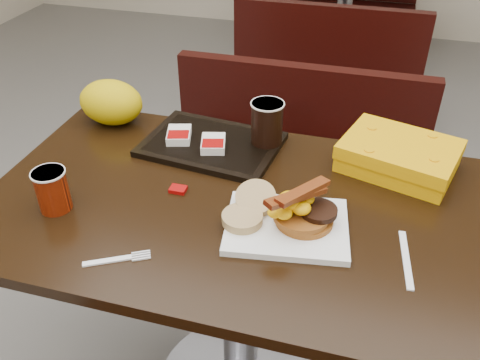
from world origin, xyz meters
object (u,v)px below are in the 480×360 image
(tray, at_px, (212,144))
(clamshell, at_px, (399,156))
(knife, at_px, (406,259))
(coffee_cup_far, at_px, (267,123))
(hashbrown_sleeve_left, at_px, (179,135))
(table_near, at_px, (241,311))
(table_far, at_px, (343,19))
(coffee_cup_near, at_px, (52,190))
(paper_bag, at_px, (111,102))
(fork, at_px, (107,261))
(bench_far_s, at_px, (329,60))
(bench_near_n, at_px, (289,175))
(hashbrown_sleeve_right, at_px, (213,144))
(pancake_stack, at_px, (304,216))
(platter, at_px, (287,226))

(tray, distance_m, clamshell, 0.49)
(knife, height_order, coffee_cup_far, coffee_cup_far)
(hashbrown_sleeve_left, bearing_deg, table_near, -58.27)
(clamshell, bearing_deg, table_far, 114.80)
(table_near, xyz_separation_m, coffee_cup_near, (-0.40, -0.13, 0.42))
(table_near, bearing_deg, paper_bag, 149.31)
(fork, bearing_deg, bench_far_s, 56.11)
(table_near, relative_size, coffee_cup_near, 12.08)
(fork, relative_size, knife, 0.80)
(tray, relative_size, hashbrown_sleeve_left, 4.20)
(bench_near_n, relative_size, table_far, 0.83)
(bench_near_n, xyz_separation_m, paper_bag, (-0.46, -0.43, 0.45))
(table_near, bearing_deg, hashbrown_sleeve_right, 123.76)
(knife, relative_size, hashbrown_sleeve_right, 2.01)
(bench_far_s, relative_size, fork, 7.43)
(fork, height_order, paper_bag, paper_bag)
(bench_far_s, xyz_separation_m, pancake_stack, (0.15, -1.94, 0.42))
(paper_bag, bearing_deg, hashbrown_sleeve_left, -15.57)
(hashbrown_sleeve_right, bearing_deg, bench_far_s, 70.62)
(platter, bearing_deg, table_near, 144.66)
(table_near, bearing_deg, bench_far_s, 90.00)
(table_far, xyz_separation_m, knife, (0.37, -2.69, 0.38))
(coffee_cup_near, height_order, fork, coffee_cup_near)
(table_near, bearing_deg, tray, 123.07)
(bench_near_n, bearing_deg, platter, -81.04)
(table_near, distance_m, paper_bag, 0.69)
(tray, distance_m, hashbrown_sleeve_left, 0.09)
(knife, height_order, tray, tray)
(pancake_stack, bearing_deg, tray, 138.60)
(coffee_cup_near, bearing_deg, paper_bag, 98.66)
(coffee_cup_near, xyz_separation_m, fork, (0.19, -0.13, -0.05))
(bench_far_s, xyz_separation_m, paper_bag, (-0.46, -1.63, 0.45))
(bench_far_s, xyz_separation_m, fork, (-0.21, -2.16, 0.39))
(bench_far_s, height_order, paper_bag, paper_bag)
(bench_far_s, height_order, hashbrown_sleeve_right, hashbrown_sleeve_right)
(clamshell, bearing_deg, table_near, -127.72)
(coffee_cup_near, distance_m, paper_bag, 0.41)
(table_near, bearing_deg, bench_near_n, 90.00)
(table_near, distance_m, table_far, 2.60)
(bench_far_s, distance_m, knife, 2.06)
(pancake_stack, relative_size, knife, 0.75)
(bench_near_n, bearing_deg, paper_bag, -137.29)
(table_far, xyz_separation_m, clamshell, (0.34, -2.35, 0.41))
(bench_near_n, distance_m, bench_far_s, 1.20)
(knife, distance_m, hashbrown_sleeve_right, 0.57)
(knife, distance_m, coffee_cup_far, 0.51)
(tray, distance_m, hashbrown_sleeve_right, 0.04)
(bench_far_s, distance_m, pancake_stack, 1.99)
(table_far, relative_size, fork, 8.92)
(bench_near_n, height_order, platter, platter)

